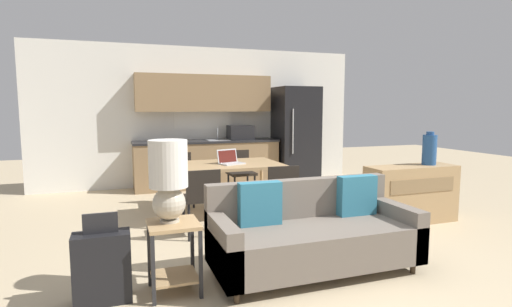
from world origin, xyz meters
The scene contains 16 objects.
ground_plane centered at (0.00, 0.00, 0.00)m, with size 20.00×20.00×0.00m, color tan.
wall_back centered at (0.00, 4.63, 1.35)m, with size 6.40×0.07×2.70m.
kitchen_counter centered at (0.01, 4.33, 0.84)m, with size 2.77×0.65×2.15m.
refrigerator centered at (1.84, 4.21, 0.97)m, with size 0.82×0.78×1.94m.
dining_table centered at (-0.23, 2.14, 0.69)m, with size 1.56×1.00×0.75m.
couch centered at (0.05, 0.04, 0.34)m, with size 1.91×0.80×0.85m.
side_table centered at (-1.23, 0.00, 0.39)m, with size 0.41×0.41×0.59m.
table_lamp centered at (-1.26, 0.03, 0.96)m, with size 0.31×0.31×0.68m.
credenza centered at (2.04, 1.02, 0.38)m, with size 1.25×0.42×0.76m.
vase centered at (2.33, 1.03, 0.97)m, with size 0.18×0.18×0.45m.
dining_chair_near_right centered at (0.26, 1.31, 0.49)m, with size 0.43×0.43×0.82m.
dining_chair_near_left centered at (-0.73, 1.33, 0.49)m, with size 0.43×0.43×0.82m.
dining_chair_far_left centered at (-0.73, 2.96, 0.49)m, with size 0.42×0.42×0.82m.
dining_chair_far_right centered at (0.26, 2.99, 0.49)m, with size 0.43×0.43×0.82m.
laptop centered at (-0.16, 2.09, 0.80)m, with size 0.38×0.34×0.20m.
suitcase centered at (-1.79, 0.01, 0.29)m, with size 0.43×0.22×0.72m.
Camera 1 is at (-1.65, -3.22, 1.53)m, focal length 28.00 mm.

